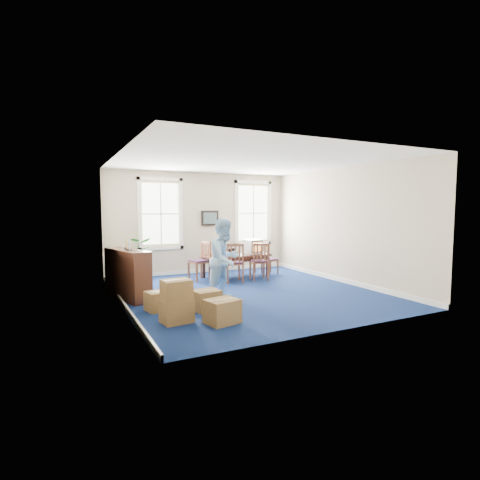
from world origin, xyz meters
name	(u,v)px	position (x,y,z in m)	size (l,w,h in m)	color
floor	(247,292)	(0.00, 0.00, 0.00)	(6.50, 6.50, 0.00)	navy
ceiling	(247,161)	(0.00, 0.00, 3.20)	(6.50, 6.50, 0.00)	white
wall_back	(201,223)	(0.00, 3.25, 1.60)	(6.50, 6.50, 0.00)	#C4B296
wall_front	(337,237)	(0.00, -3.25, 1.60)	(6.50, 6.50, 0.00)	#C4B296
wall_left	(119,231)	(-3.00, 0.00, 1.60)	(6.50, 6.50, 0.00)	#C4B296
wall_right	(343,225)	(3.00, 0.00, 1.60)	(6.50, 6.50, 0.00)	#C4B296
baseboard_back	(201,270)	(0.00, 3.22, 0.06)	(6.00, 0.04, 0.12)	white
baseboard_left	(123,304)	(-2.97, 0.00, 0.06)	(0.04, 6.50, 0.12)	white
baseboard_right	(340,280)	(2.97, 0.00, 0.06)	(0.04, 6.50, 0.12)	white
window_left	(161,214)	(-1.30, 3.23, 1.90)	(1.40, 0.12, 2.20)	white
window_right	(253,213)	(1.90, 3.23, 1.90)	(1.40, 0.12, 2.20)	white
wall_picture	(210,218)	(0.30, 3.20, 1.75)	(0.58, 0.06, 0.48)	black
conference_table	(236,266)	(0.65, 1.98, 0.34)	(2.00, 0.91, 0.68)	#48251A
crt_tv	(253,246)	(1.24, 2.03, 0.90)	(0.47, 0.51, 0.43)	#B7B7BC
game_console	(261,252)	(1.52, 1.98, 0.71)	(0.18, 0.22, 0.05)	white
equipment_bag	(229,251)	(0.43, 2.03, 0.78)	(0.40, 0.26, 0.20)	black
chair_near_left	(234,263)	(0.24, 1.30, 0.55)	(0.50, 0.50, 1.11)	brown
chair_near_right	(259,261)	(1.06, 1.30, 0.54)	(0.49, 0.49, 1.08)	brown
chair_end_left	(199,261)	(-0.53, 1.98, 0.56)	(0.50, 0.50, 1.12)	brown
chair_end_right	(270,259)	(1.83, 1.98, 0.46)	(0.41, 0.41, 0.92)	brown
man	(225,259)	(-0.77, -0.38, 0.92)	(0.90, 0.70, 1.84)	#96CDFB
credenza	(128,273)	(-2.75, 0.64, 0.59)	(0.43, 1.50, 1.18)	#48251A
brochure_rack	(128,242)	(-2.73, 0.64, 1.31)	(0.10, 0.59, 0.26)	#99999E
potted_plant	(130,259)	(-2.33, 2.66, 0.63)	(1.13, 0.99, 1.26)	#165112
cardboard_boxes	(186,298)	(-2.06, -1.46, 0.41)	(1.45, 1.45, 0.83)	olive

